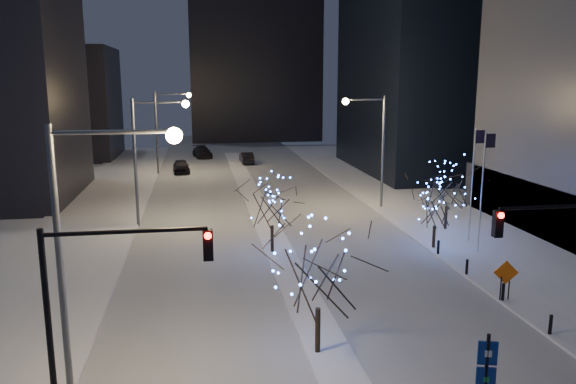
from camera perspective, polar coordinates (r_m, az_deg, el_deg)
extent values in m
cube|color=#B0B5C0|center=(53.80, -3.47, -0.88)|extent=(20.00, 130.00, 0.02)
cube|color=white|center=(48.93, -2.87, -2.03)|extent=(2.00, 80.00, 0.15)
cube|color=white|center=(43.94, 18.59, -4.19)|extent=(10.00, 90.00, 0.15)
cube|color=white|center=(39.97, -21.63, -5.93)|extent=(8.00, 90.00, 0.15)
cube|color=black|center=(89.81, -22.89, 8.32)|extent=(18.00, 16.00, 16.00)
cube|color=black|center=(110.31, -3.54, 16.35)|extent=(24.00, 14.00, 42.00)
cylinder|color=#595E66|center=(20.90, -22.11, -7.37)|extent=(0.24, 0.24, 10.00)
cylinder|color=#595E66|center=(19.58, -17.40, 5.83)|extent=(4.00, 0.16, 0.16)
sphere|color=#FFC57F|center=(19.42, -11.50, 5.64)|extent=(0.56, 0.56, 0.56)
cylinder|color=#595E66|center=(45.02, -15.26, 2.79)|extent=(0.24, 0.24, 10.00)
cylinder|color=#595E66|center=(44.43, -12.98, 8.88)|extent=(4.00, 0.16, 0.16)
sphere|color=#FFC57F|center=(44.36, -10.36, 8.79)|extent=(0.56, 0.56, 0.56)
cylinder|color=#595E66|center=(69.77, -13.21, 5.81)|extent=(0.24, 0.24, 10.00)
cylinder|color=#595E66|center=(69.39, -11.72, 9.73)|extent=(4.00, 0.16, 0.16)
sphere|color=#FFC57F|center=(69.34, -10.04, 9.67)|extent=(0.56, 0.56, 0.56)
cylinder|color=#595E66|center=(50.44, 9.62, 3.91)|extent=(0.24, 0.24, 10.00)
cylinder|color=#595E66|center=(49.51, 7.86, 9.29)|extent=(3.50, 0.16, 0.16)
sphere|color=#FFC57F|center=(49.04, 5.87, 9.14)|extent=(0.56, 0.56, 0.56)
cylinder|color=black|center=(19.62, -23.07, -13.38)|extent=(0.20, 0.20, 7.00)
cylinder|color=black|center=(18.06, -16.15, -3.89)|extent=(5.00, 0.14, 0.14)
cube|color=black|center=(18.07, -8.13, -5.35)|extent=(0.32, 0.28, 1.00)
sphere|color=#FF0C05|center=(17.80, -8.15, -4.44)|extent=(0.22, 0.22, 0.22)
cylinder|color=black|center=(23.07, 26.04, -1.34)|extent=(5.00, 0.14, 0.14)
cube|color=black|center=(21.85, 20.54, -3.03)|extent=(0.32, 0.28, 1.00)
sphere|color=#FF0C05|center=(21.62, 20.84, -2.25)|extent=(0.22, 0.22, 0.22)
cylinder|color=silver|center=(38.67, 19.08, -0.08)|extent=(0.10, 0.10, 8.00)
cube|color=black|center=(38.35, 19.87, 4.92)|extent=(0.70, 0.03, 0.90)
cylinder|color=silver|center=(41.12, 18.18, 0.63)|extent=(0.10, 0.10, 8.00)
cube|color=black|center=(40.82, 18.91, 5.34)|extent=(0.70, 0.03, 0.90)
cylinder|color=black|center=(28.46, 25.12, -12.09)|extent=(0.16, 0.16, 0.90)
cylinder|color=black|center=(31.57, 21.02, -9.45)|extent=(0.16, 0.16, 0.90)
cylinder|color=black|center=(34.86, 17.72, -7.26)|extent=(0.16, 0.16, 0.90)
cylinder|color=black|center=(38.28, 15.02, -5.43)|extent=(0.16, 0.16, 0.90)
imported|color=black|center=(70.84, -10.79, 2.57)|extent=(2.29, 4.90, 1.62)
imported|color=black|center=(77.75, -4.22, 3.49)|extent=(1.77, 4.76, 1.55)
imported|color=black|center=(84.37, -8.71, 4.03)|extent=(3.19, 5.93, 1.63)
cylinder|color=black|center=(24.19, 3.04, -13.83)|extent=(0.22, 0.22, 1.94)
cylinder|color=black|center=(37.39, -1.62, -4.74)|extent=(0.22, 0.22, 1.77)
cylinder|color=black|center=(39.57, 14.60, -4.41)|extent=(0.22, 0.22, 1.50)
cylinder|color=black|center=(44.61, 15.74, -2.51)|extent=(0.22, 0.22, 1.77)
cylinder|color=black|center=(20.17, 19.40, -17.96)|extent=(0.12, 0.12, 3.50)
cube|color=navy|center=(19.66, 19.61, -15.16)|extent=(0.62, 0.24, 0.80)
cube|color=navy|center=(20.07, 19.44, -17.46)|extent=(0.62, 0.24, 0.80)
cylinder|color=black|center=(31.48, 20.79, -9.14)|extent=(0.07, 0.07, 1.26)
cylinder|color=black|center=(31.71, 21.52, -9.05)|extent=(0.07, 0.07, 1.26)
cube|color=#E35E0B|center=(31.31, 21.27, -7.63)|extent=(1.28, 0.29, 1.29)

